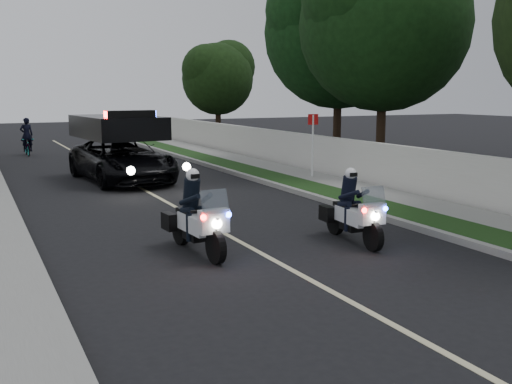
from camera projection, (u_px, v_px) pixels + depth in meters
ground at (408, 333)px, 7.79m from camera, size 120.00×120.00×0.00m
curb_right at (297, 192)px, 18.41m from camera, size 0.20×60.00×0.15m
grass_verge at (317, 190)px, 18.71m from camera, size 1.20×60.00×0.16m
sidewalk_right at (350, 187)px, 19.28m from camera, size 1.40×60.00×0.16m
property_wall at (376, 165)px, 19.60m from camera, size 0.22×60.00×1.50m
curb_left at (15, 215)px, 14.86m from camera, size 0.20×60.00×0.15m
lane_marking at (172, 205)px, 16.65m from camera, size 0.12×50.00×0.01m
police_moto_left at (197, 253)px, 11.65m from camera, size 0.84×2.03×1.68m
police_moto_right at (352, 242)px, 12.53m from camera, size 0.79×1.91×1.58m
police_suv at (123, 181)px, 21.05m from camera, size 3.09×5.81×2.72m
bicycle at (28, 155)px, 29.65m from camera, size 0.61×1.66×0.86m
cyclist at (28, 155)px, 29.65m from camera, size 0.64×0.45×1.69m
sign_post at (312, 181)px, 21.22m from camera, size 0.46×0.46×2.46m
tree_right_c at (379, 172)px, 23.55m from camera, size 8.63×8.63×11.03m
tree_right_d at (336, 162)px, 26.85m from camera, size 7.67×7.67×11.10m
tree_right_e at (218, 140)px, 38.90m from camera, size 5.39×5.39×7.73m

